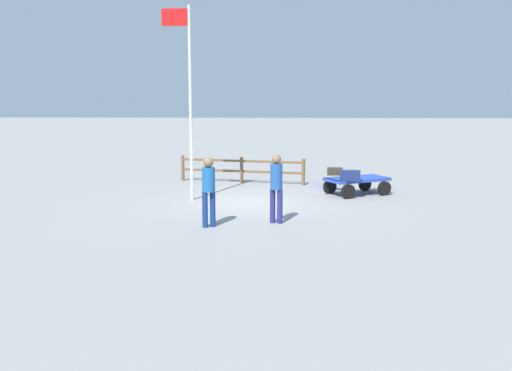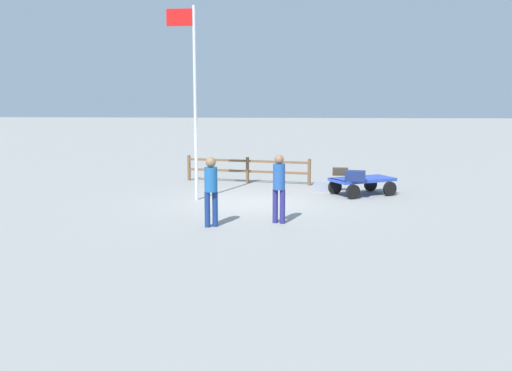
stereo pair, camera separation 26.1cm
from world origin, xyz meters
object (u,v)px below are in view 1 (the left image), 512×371
(luggage_cart, at_px, (356,182))
(worker_lead, at_px, (276,184))
(suitcase_maroon, at_px, (317,187))
(suitcase_grey, at_px, (335,171))
(worker_trailing, at_px, (209,186))
(flagpole, at_px, (188,90))
(suitcase_navy, at_px, (350,176))

(luggage_cart, height_order, worker_lead, worker_lead)
(suitcase_maroon, bearing_deg, worker_lead, 74.96)
(luggage_cart, bearing_deg, suitcase_grey, -42.88)
(worker_trailing, bearing_deg, flagpole, -74.79)
(suitcase_navy, distance_m, suitcase_maroon, 1.78)
(suitcase_grey, relative_size, flagpole, 0.09)
(suitcase_navy, bearing_deg, worker_lead, 58.28)
(suitcase_navy, height_order, suitcase_maroon, suitcase_navy)
(suitcase_grey, relative_size, suitcase_maroon, 0.85)
(worker_lead, bearing_deg, luggage_cart, -120.59)
(flagpole, bearing_deg, luggage_cart, -167.62)
(worker_lead, distance_m, worker_trailing, 1.76)
(suitcase_grey, xyz_separation_m, worker_lead, (1.97, 5.05, 0.33))
(luggage_cart, xyz_separation_m, worker_lead, (2.62, 4.44, 0.60))
(suitcase_navy, distance_m, flagpole, 5.73)
(luggage_cart, distance_m, worker_trailing, 6.59)
(worker_lead, bearing_deg, suitcase_maroon, -105.04)
(suitcase_navy, bearing_deg, suitcase_grey, -73.92)
(suitcase_maroon, height_order, worker_trailing, worker_trailing)
(suitcase_maroon, xyz_separation_m, flagpole, (4.09, 1.89, 3.25))
(flagpole, bearing_deg, worker_lead, 129.63)
(luggage_cart, bearing_deg, worker_lead, 59.41)
(luggage_cart, xyz_separation_m, worker_trailing, (4.30, 4.95, 0.61))
(worker_lead, distance_m, flagpole, 4.86)
(worker_lead, height_order, flagpole, flagpole)
(suitcase_grey, height_order, worker_trailing, worker_trailing)
(luggage_cart, relative_size, suitcase_grey, 4.26)
(suitcase_navy, height_order, flagpole, flagpole)
(suitcase_maroon, bearing_deg, luggage_cart, 149.71)
(suitcase_navy, xyz_separation_m, flagpole, (5.04, 0.51, 2.67))
(luggage_cart, bearing_deg, flagpole, 12.38)
(suitcase_navy, height_order, worker_trailing, worker_trailing)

